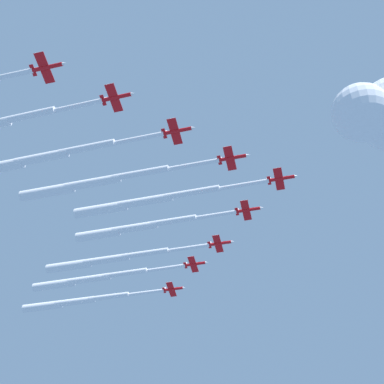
{
  "coord_description": "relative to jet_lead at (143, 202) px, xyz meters",
  "views": [
    {
      "loc": [
        -58.1,
        -121.77,
        84.08
      ],
      "look_at": [
        0.0,
        0.0,
        197.37
      ],
      "focal_mm": 49.38,
      "sensor_mm": 36.0,
      "label": 1
    }
  ],
  "objects": [
    {
      "name": "jet_starboard_mid",
      "position": [
        -36.79,
        -7.36,
        -1.1
      ],
      "size": [
        56.97,
        49.61,
        4.41
      ],
      "color": "red"
    },
    {
      "name": "jet_trail_port",
      "position": [
        -2.12,
        78.46,
        -0.38
      ],
      "size": [
        59.69,
        50.55,
        4.36
      ],
      "color": "red"
    },
    {
      "name": "jet_port_mid",
      "position": [
        -0.75,
        38.98,
        -1.12
      ],
      "size": [
        59.82,
        50.97,
        4.32
      ],
      "color": "red"
    },
    {
      "name": "jet_starboard_inner",
      "position": [
        -19.34,
        -3.06,
        -1.34
      ],
      "size": [
        60.42,
        51.84,
        4.4
      ],
      "color": "red"
    },
    {
      "name": "jet_lead",
      "position": [
        0.0,
        0.0,
        0.0
      ],
      "size": [
        60.96,
        52.21,
        4.39
      ],
      "color": "red"
    },
    {
      "name": "jet_port_outer",
      "position": [
        -1.73,
        59.51,
        0.98
      ],
      "size": [
        60.2,
        52.01,
        4.34
      ],
      "color": "red"
    },
    {
      "name": "jet_port_inner",
      "position": [
        2.85,
        16.9,
        0.93
      ],
      "size": [
        55.47,
        47.65,
        4.42
      ],
      "color": "red"
    }
  ]
}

